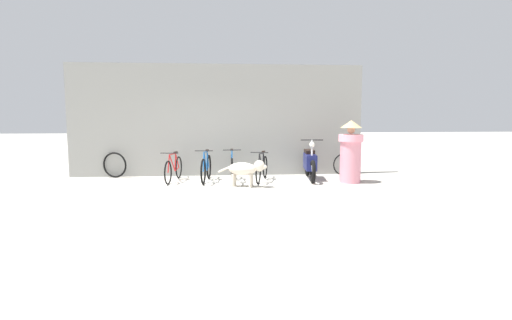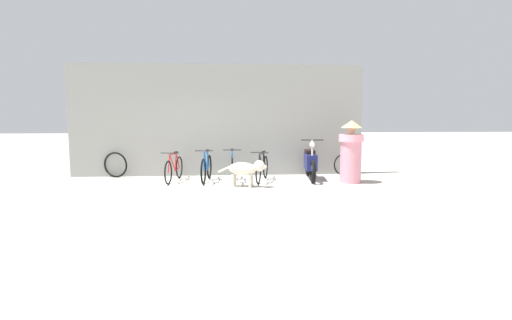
% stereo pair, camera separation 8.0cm
% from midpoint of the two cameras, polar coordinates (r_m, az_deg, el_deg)
% --- Properties ---
extents(ground_plane, '(60.00, 60.00, 0.00)m').
position_cam_midpoint_polar(ground_plane, '(8.70, -5.28, -5.13)').
color(ground_plane, '#B7B2A5').
extents(shop_wall_back, '(8.36, 0.20, 3.17)m').
position_cam_midpoint_polar(shop_wall_back, '(11.57, -5.15, 5.66)').
color(shop_wall_back, gray).
rests_on(shop_wall_back, ground).
extents(bicycle_0, '(0.46, 1.63, 0.79)m').
position_cam_midpoint_polar(bicycle_0, '(10.75, -11.42, -1.21)').
color(bicycle_0, black).
rests_on(bicycle_0, ground).
extents(bicycle_1, '(0.46, 1.61, 0.85)m').
position_cam_midpoint_polar(bicycle_1, '(10.58, -6.88, -1.16)').
color(bicycle_1, black).
rests_on(bicycle_1, ground).
extents(bicycle_2, '(0.46, 1.67, 0.87)m').
position_cam_midpoint_polar(bicycle_2, '(10.57, -3.20, -1.09)').
color(bicycle_2, black).
rests_on(bicycle_2, ground).
extents(bicycle_3, '(0.57, 1.61, 0.81)m').
position_cam_midpoint_polar(bicycle_3, '(10.56, 1.10, -1.19)').
color(bicycle_3, black).
rests_on(bicycle_3, ground).
extents(motorcycle, '(0.58, 1.89, 1.11)m').
position_cam_midpoint_polar(motorcycle, '(10.90, 7.97, -0.41)').
color(motorcycle, black).
rests_on(motorcycle, ground).
extents(stray_dog, '(1.20, 0.56, 0.66)m').
position_cam_midpoint_polar(stray_dog, '(9.67, -1.22, -1.29)').
color(stray_dog, beige).
rests_on(stray_dog, ground).
extents(person_in_robes, '(0.78, 0.78, 1.61)m').
position_cam_midpoint_polar(person_in_robes, '(10.55, 13.63, 1.23)').
color(person_in_robes, pink).
rests_on(person_in_robes, ground).
extents(spare_tire_left, '(0.59, 0.22, 0.61)m').
position_cam_midpoint_polar(spare_tire_left, '(11.93, 12.49, -0.61)').
color(spare_tire_left, black).
rests_on(spare_tire_left, ground).
extents(spare_tire_right, '(0.70, 0.25, 0.72)m').
position_cam_midpoint_polar(spare_tire_right, '(11.79, -19.25, -0.65)').
color(spare_tire_right, black).
rests_on(spare_tire_right, ground).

